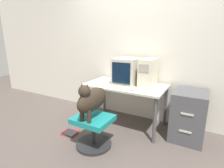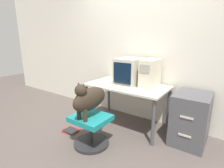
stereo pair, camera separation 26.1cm
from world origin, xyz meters
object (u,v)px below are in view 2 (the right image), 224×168
pc_tower (150,73)px  dog (89,98)px  office_chair (91,128)px  crt_monitor (129,71)px  keyboard (116,87)px  book_stack_floor (71,130)px  filing_cabinet (191,119)px

pc_tower → dog: (-0.44, -0.95, -0.24)m
pc_tower → office_chair: size_ratio=0.89×
crt_monitor → dog: crt_monitor is taller
pc_tower → dog: 1.07m
keyboard → office_chair: (-0.05, -0.54, -0.48)m
crt_monitor → dog: size_ratio=0.78×
crt_monitor → office_chair: size_ratio=0.94×
keyboard → book_stack_floor: keyboard is taller
pc_tower → office_chair: 1.24m
dog → pc_tower: bearing=65.1°
keyboard → dog: size_ratio=0.80×
pc_tower → dog: size_ratio=0.74×
book_stack_floor → pc_tower: bearing=42.4°
keyboard → book_stack_floor: bearing=-139.6°
pc_tower → office_chair: (-0.44, -0.93, -0.68)m
crt_monitor → dog: 0.94m
pc_tower → dog: bearing=-114.9°
filing_cabinet → book_stack_floor: 1.83m
keyboard → office_chair: keyboard is taller
dog → filing_cabinet: bearing=38.6°
pc_tower → filing_cabinet: bearing=-5.5°
crt_monitor → filing_cabinet: 1.17m
crt_monitor → keyboard: 0.40m
keyboard → filing_cabinet: 1.17m
pc_tower → filing_cabinet: (0.67, -0.06, -0.57)m
crt_monitor → office_chair: (-0.09, -0.89, -0.68)m
dog → book_stack_floor: size_ratio=2.20×
keyboard → dog: bearing=-95.0°
office_chair → book_stack_floor: office_chair is taller
crt_monitor → pc_tower: 0.35m
pc_tower → book_stack_floor: (-0.94, -0.86, -0.92)m
filing_cabinet → book_stack_floor: filing_cabinet is taller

